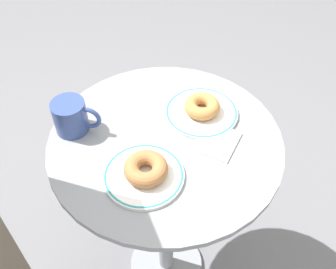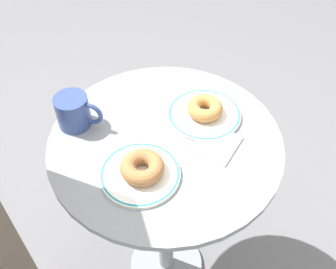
{
  "view_description": "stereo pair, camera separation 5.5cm",
  "coord_description": "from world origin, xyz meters",
  "views": [
    {
      "loc": [
        -0.63,
        -0.34,
        1.57
      ],
      "look_at": [
        0.0,
        -0.01,
        0.8
      ],
      "focal_mm": 42.29,
      "sensor_mm": 36.0,
      "label": 1
    },
    {
      "loc": [
        -0.6,
        -0.39,
        1.57
      ],
      "look_at": [
        0.0,
        -0.01,
        0.8
      ],
      "focal_mm": 42.29,
      "sensor_mm": 36.0,
      "label": 2
    }
  ],
  "objects": [
    {
      "name": "ground_plane",
      "position": [
        0.0,
        0.0,
        -0.01
      ],
      "size": [
        7.0,
        7.0,
        0.02
      ],
      "primitive_type": "cube",
      "color": "slate"
    },
    {
      "name": "cafe_table",
      "position": [
        0.0,
        0.0,
        0.56
      ],
      "size": [
        0.64,
        0.64,
        0.78
      ],
      "color": "gray",
      "rests_on": "ground"
    },
    {
      "name": "plate_left",
      "position": [
        -0.14,
        -0.01,
        0.78
      ],
      "size": [
        0.2,
        0.2,
        0.01
      ],
      "color": "white",
      "rests_on": "cafe_table"
    },
    {
      "name": "plate_right",
      "position": [
        0.14,
        -0.04,
        0.78
      ],
      "size": [
        0.21,
        0.21,
        0.01
      ],
      "color": "white",
      "rests_on": "cafe_table"
    },
    {
      "name": "donut_cinnamon",
      "position": [
        -0.13,
        -0.02,
        0.81
      ],
      "size": [
        0.16,
        0.16,
        0.04
      ],
      "primitive_type": "torus",
      "rotation": [
        0.0,
        0.0,
        0.82
      ],
      "color": "#A36B3D",
      "rests_on": "plate_left"
    },
    {
      "name": "donut_old_fashioned",
      "position": [
        0.14,
        -0.04,
        0.81
      ],
      "size": [
        0.11,
        0.11,
        0.04
      ],
      "primitive_type": "torus",
      "rotation": [
        0.0,
        0.0,
        3.19
      ],
      "color": "#BC7F42",
      "rests_on": "plate_right"
    },
    {
      "name": "paper_napkin",
      "position": [
        0.06,
        -0.13,
        0.78
      ],
      "size": [
        0.12,
        0.1,
        0.01
      ],
      "primitive_type": "cube",
      "rotation": [
        0.0,
        0.0,
        0.03
      ],
      "color": "white",
      "rests_on": "cafe_table"
    },
    {
      "name": "coffee_mug",
      "position": [
        -0.08,
        0.24,
        0.82
      ],
      "size": [
        0.09,
        0.13,
        0.09
      ],
      "color": "#334784",
      "rests_on": "cafe_table"
    }
  ]
}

